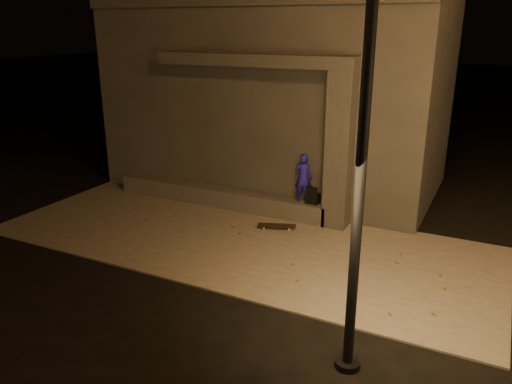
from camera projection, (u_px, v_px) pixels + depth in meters
The scene contains 10 objects.
ground at pixel (187, 279), 9.41m from camera, with size 120.00×120.00×0.00m, color black.
sidewalk at pixel (238, 239), 11.10m from camera, with size 11.00×4.40×0.04m, color #666159.
building at pixel (280, 95), 14.51m from camera, with size 9.00×5.10×5.22m.
ledge at pixel (219, 196), 13.14m from camera, with size 6.00×0.55×0.45m, color #4C4A45.
column at pixel (339, 151), 11.28m from camera, with size 0.55×0.55×3.60m, color #3B3735.
canopy at pixel (254, 60), 11.64m from camera, with size 5.00×0.70×0.28m, color #3B3735.
skateboarder at pixel (303, 178), 11.88m from camera, with size 0.43×0.29×1.19m, color #201AAC.
backpack at pixel (313, 197), 11.92m from camera, with size 0.34×0.25×0.44m.
skateboard at pixel (277, 226), 11.59m from camera, with size 0.91×0.51×0.10m.
street_lamp_0 at pixel (367, 74), 5.72m from camera, with size 0.36×0.36×7.07m.
Camera 1 is at (4.93, -6.92, 4.56)m, focal length 35.00 mm.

